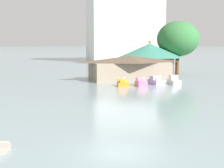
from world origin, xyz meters
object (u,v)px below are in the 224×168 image
Objects in this scene: pedal_boat_lavender at (156,81)px; boathouse at (130,67)px; green_roof_pavilion at (150,57)px; pedal_boat_pink at (141,83)px; shoreline_tree_right at (178,39)px; background_building_block at (125,25)px; pedal_boat_orange at (123,83)px; pedal_boat_white at (174,81)px.

boathouse is (-1.85, 7.36, 1.73)m from pedal_boat_lavender.
green_roof_pavilion is (4.95, 14.10, 3.24)m from pedal_boat_lavender.
boathouse is at bearing 177.65° from pedal_boat_pink.
green_roof_pavilion is at bearing 151.48° from pedal_boat_lavender.
shoreline_tree_right is 55.21m from background_building_block.
green_roof_pavilion reaches higher than pedal_boat_pink.
green_roof_pavilion is at bearing 154.98° from pedal_boat_orange.
pedal_boat_orange is 0.87× the size of pedal_boat_lavender.
green_roof_pavilion is 0.48× the size of background_building_block.
pedal_boat_orange is at bearing -109.11° from background_building_block.
green_roof_pavilion is 7.35m from shoreline_tree_right.
pedal_boat_pink is 0.18× the size of boathouse.
pedal_boat_white is at bearing -59.51° from boathouse.
pedal_boat_white is at bearing 68.06° from pedal_boat_lavender.
pedal_boat_pink is 22.33m from shoreline_tree_right.
pedal_boat_orange reaches higher than pedal_boat_white.
pedal_boat_orange is 2.85m from pedal_boat_pink.
pedal_boat_pink is 0.95× the size of pedal_boat_lavender.
pedal_boat_orange is 74.82m from background_building_block.
pedal_boat_white is at bearing 103.12° from pedal_boat_pink.
background_building_block is (21.28, 69.96, 13.28)m from pedal_boat_pink.
pedal_boat_lavender is 0.25× the size of shoreline_tree_right.
background_building_block is (13.19, 54.47, 10.02)m from green_roof_pavilion.
pedal_boat_pink is 0.97× the size of pedal_boat_white.
pedal_boat_orange is 18.92m from green_roof_pavilion.
pedal_boat_white is 0.19× the size of boathouse.
green_roof_pavilion is at bearing -179.55° from shoreline_tree_right.
background_building_block is at bearing 76.38° from green_roof_pavilion.
pedal_boat_pink is (2.82, -0.39, 0.06)m from pedal_boat_orange.
boathouse is 15.69m from shoreline_tree_right.
boathouse is 0.54× the size of background_building_block.
pedal_boat_orange is at bearing -116.14° from boathouse.
background_building_block reaches higher than pedal_boat_white.
shoreline_tree_right is at bearing 154.08° from pedal_boat_white.
pedal_boat_lavender reaches higher than pedal_boat_orange.
boathouse is (4.10, 8.36, 1.80)m from pedal_boat_orange.
background_building_block is at bearing 71.91° from boathouse.
pedal_boat_white is (2.86, -0.65, 0.03)m from pedal_boat_lavender.
boathouse reaches higher than pedal_boat_pink.
boathouse is 1.12× the size of green_roof_pavilion.
shoreline_tree_right is (17.24, 15.15, 7.05)m from pedal_boat_orange.
pedal_boat_lavender is at bearing 119.97° from pedal_boat_pink.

